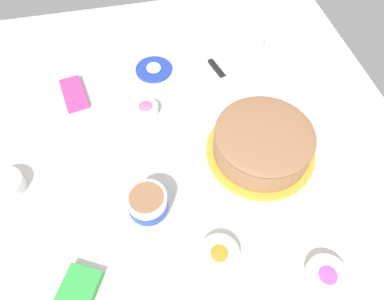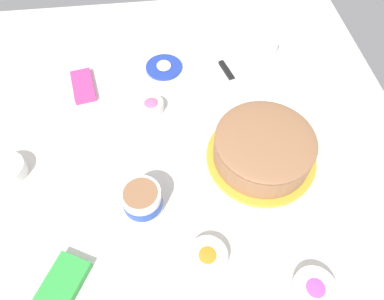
% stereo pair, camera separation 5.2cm
% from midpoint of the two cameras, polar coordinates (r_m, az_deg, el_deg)
% --- Properties ---
extents(ground_plane, '(1.54, 1.54, 0.00)m').
position_cam_midpoint_polar(ground_plane, '(1.01, -4.56, -1.00)').
color(ground_plane, silver).
extents(frosted_cake, '(0.31, 0.31, 0.11)m').
position_cam_midpoint_polar(frosted_cake, '(0.99, 13.08, 0.15)').
color(frosted_cake, gold).
rests_on(frosted_cake, ground_plane).
extents(frosting_tub, '(0.10, 0.10, 0.08)m').
position_cam_midpoint_polar(frosting_tub, '(0.90, -6.53, -8.16)').
color(frosting_tub, white).
rests_on(frosting_tub, ground_plane).
extents(frosting_tub_lid, '(0.13, 0.13, 0.02)m').
position_cam_midpoint_polar(frosting_tub_lid, '(1.25, -3.41, 13.40)').
color(frosting_tub_lid, '#233DAD').
rests_on(frosting_tub_lid, ground_plane).
extents(spreading_knife, '(0.23, 0.08, 0.01)m').
position_cam_midpoint_polar(spreading_knife, '(1.21, 7.93, 11.29)').
color(spreading_knife, silver).
rests_on(spreading_knife, ground_plane).
extents(sprinkle_bowl_orange, '(0.10, 0.10, 0.03)m').
position_cam_midpoint_polar(sprinkle_bowl_orange, '(0.87, 4.32, -17.15)').
color(sprinkle_bowl_orange, white).
rests_on(sprinkle_bowl_orange, ground_plane).
extents(sprinkle_bowl_blue, '(0.08, 0.08, 0.04)m').
position_cam_midpoint_polar(sprinkle_bowl_blue, '(1.34, 13.20, 16.34)').
color(sprinkle_bowl_blue, white).
rests_on(sprinkle_bowl_blue, ground_plane).
extents(sprinkle_bowl_rainbow, '(0.10, 0.10, 0.03)m').
position_cam_midpoint_polar(sprinkle_bowl_rainbow, '(0.90, 21.05, -20.62)').
color(sprinkle_bowl_rainbow, white).
rests_on(sprinkle_bowl_rainbow, ground_plane).
extents(sprinkle_bowl_yellow, '(0.10, 0.10, 0.04)m').
position_cam_midpoint_polar(sprinkle_bowl_yellow, '(1.08, -26.74, -2.90)').
color(sprinkle_bowl_yellow, white).
rests_on(sprinkle_bowl_yellow, ground_plane).
extents(sprinkle_bowl_pink, '(0.08, 0.08, 0.04)m').
position_cam_midpoint_polar(sprinkle_bowl_pink, '(1.11, -5.52, 7.18)').
color(sprinkle_bowl_pink, white).
rests_on(sprinkle_bowl_pink, ground_plane).
extents(candy_box_lower, '(0.18, 0.14, 0.02)m').
position_cam_midpoint_polar(candy_box_lower, '(0.90, -19.33, -20.91)').
color(candy_box_lower, green).
rests_on(candy_box_lower, ground_plane).
extents(candy_box_upper, '(0.15, 0.09, 0.02)m').
position_cam_midpoint_polar(candy_box_upper, '(1.22, -16.26, 10.03)').
color(candy_box_upper, '#E53D8E').
rests_on(candy_box_upper, ground_plane).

